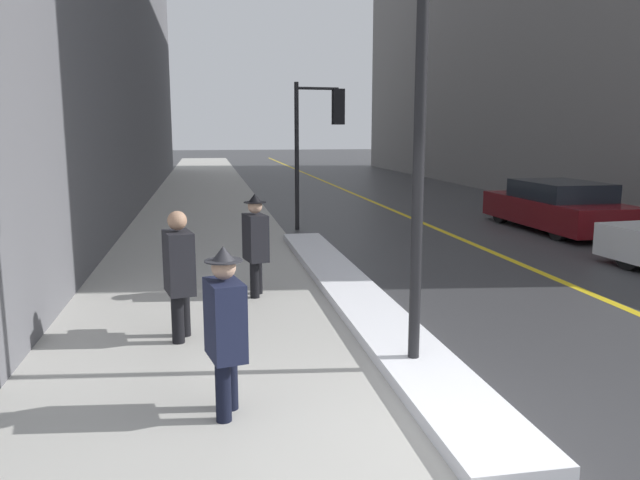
% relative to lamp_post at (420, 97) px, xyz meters
% --- Properties ---
extents(ground_plane, '(160.00, 160.00, 0.00)m').
position_rel_lamp_post_xyz_m(ground_plane, '(-0.21, -1.75, -2.87)').
color(ground_plane, '#38383A').
extents(sidewalk_slab, '(4.00, 80.00, 0.01)m').
position_rel_lamp_post_xyz_m(sidewalk_slab, '(-2.21, 13.25, -2.87)').
color(sidewalk_slab, '#B2AFA8').
rests_on(sidewalk_slab, ground).
extents(road_centre_stripe, '(0.16, 80.00, 0.00)m').
position_rel_lamp_post_xyz_m(road_centre_stripe, '(3.79, 13.25, -2.87)').
color(road_centre_stripe, gold).
rests_on(road_centre_stripe, ground).
extents(snow_bank_curb, '(0.84, 10.61, 0.15)m').
position_rel_lamp_post_xyz_m(snow_bank_curb, '(0.05, 2.96, -2.80)').
color(snow_bank_curb, white).
rests_on(snow_bank_curb, ground).
extents(lamp_post, '(0.28, 0.28, 4.78)m').
position_rel_lamp_post_xyz_m(lamp_post, '(0.00, 0.00, 0.00)').
color(lamp_post, black).
rests_on(lamp_post, ground).
extents(traffic_light_near, '(1.31, 0.36, 3.74)m').
position_rel_lamp_post_xyz_m(traffic_light_near, '(0.85, 9.89, -0.17)').
color(traffic_light_near, black).
rests_on(traffic_light_near, ground).
extents(pedestrian_trailing, '(0.38, 0.53, 1.56)m').
position_rel_lamp_post_xyz_m(pedestrian_trailing, '(-2.01, -0.75, -2.02)').
color(pedestrian_trailing, black).
rests_on(pedestrian_trailing, ground).
extents(pedestrian_with_shoulder_bag, '(0.41, 0.75, 1.60)m').
position_rel_lamp_post_xyz_m(pedestrian_with_shoulder_bag, '(-2.49, 1.45, -1.98)').
color(pedestrian_with_shoulder_bag, black).
rests_on(pedestrian_with_shoulder_bag, ground).
extents(pedestrian_nearside, '(0.39, 0.73, 1.60)m').
position_rel_lamp_post_xyz_m(pedestrian_nearside, '(-1.42, 3.34, -2.00)').
color(pedestrian_nearside, black).
rests_on(pedestrian_nearside, ground).
extents(parked_car_maroon, '(1.88, 4.71, 1.26)m').
position_rel_lamp_post_xyz_m(parked_car_maroon, '(6.75, 8.48, -2.26)').
color(parked_car_maroon, '#600F14').
rests_on(parked_car_maroon, ground).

